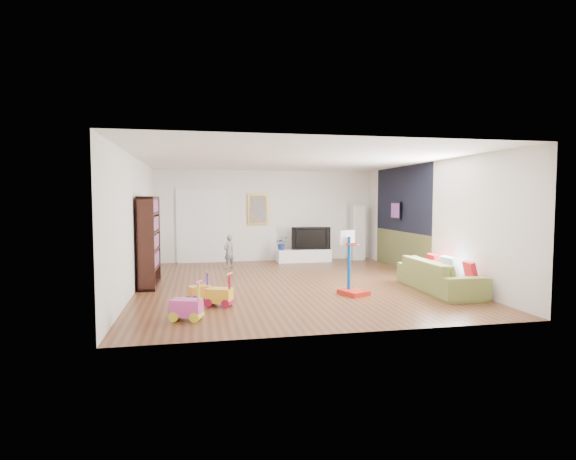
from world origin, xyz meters
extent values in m
cube|color=brown|center=(0.00, 0.00, 0.00)|extent=(6.50, 7.50, 0.00)
cube|color=white|center=(0.00, 0.00, 2.70)|extent=(6.50, 7.50, 0.00)
cube|color=silver|center=(0.00, 3.75, 1.35)|extent=(6.50, 0.00, 2.70)
cube|color=white|center=(0.00, -3.75, 1.35)|extent=(6.50, 0.00, 2.70)
cube|color=silver|center=(-3.25, 0.00, 1.35)|extent=(0.00, 7.50, 2.70)
cube|color=silver|center=(3.25, 0.00, 1.35)|extent=(0.00, 7.50, 2.70)
cube|color=black|center=(3.23, 1.40, 1.85)|extent=(0.01, 3.20, 1.70)
cube|color=brown|center=(3.23, 1.40, 0.50)|extent=(0.01, 3.20, 1.00)
cube|color=white|center=(-1.90, 3.71, 1.05)|extent=(1.45, 0.06, 2.10)
cube|color=gold|center=(-0.25, 3.71, 1.55)|extent=(0.62, 0.06, 0.92)
cube|color=#7F3F8C|center=(3.17, 1.60, 1.55)|extent=(0.04, 0.56, 0.46)
cube|color=white|center=(1.05, 3.24, 0.19)|extent=(1.60, 0.43, 0.37)
cube|color=silver|center=(2.78, 3.47, 0.83)|extent=(0.40, 0.40, 1.67)
cube|color=#321811|center=(-3.02, 0.29, 0.95)|extent=(0.35, 1.31, 1.91)
imported|color=olive|center=(2.75, -1.40, 0.32)|extent=(0.91, 2.21, 0.64)
cube|color=red|center=(0.94, -1.40, 0.63)|extent=(0.60, 0.65, 1.25)
cube|color=yellow|center=(-1.65, -1.81, 0.29)|extent=(0.51, 0.42, 0.58)
cube|color=orange|center=(-1.99, -1.32, 0.25)|extent=(0.44, 0.37, 0.51)
cube|color=#DF45A9|center=(-2.19, -2.64, 0.30)|extent=(0.52, 0.41, 0.60)
imported|color=slate|center=(-1.21, 2.38, 0.45)|extent=(0.39, 0.37, 0.90)
imported|color=black|center=(1.25, 3.28, 0.70)|extent=(1.16, 0.26, 0.66)
imported|color=navy|center=(0.38, 3.23, 0.57)|extent=(0.36, 0.32, 0.39)
cube|color=red|center=(2.99, -2.06, 0.51)|extent=(0.13, 0.36, 0.35)
cube|color=white|center=(2.97, -1.39, 0.51)|extent=(0.15, 0.39, 0.38)
cube|color=#A80B1B|center=(2.95, -0.81, 0.51)|extent=(0.10, 0.35, 0.34)
camera|label=1|loc=(-1.99, -9.56, 1.85)|focal=28.00mm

